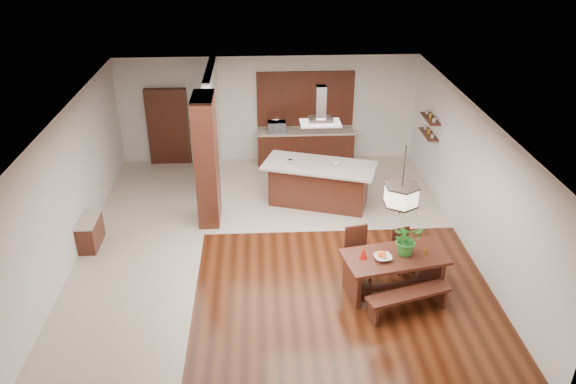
{
  "coord_description": "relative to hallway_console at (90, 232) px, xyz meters",
  "views": [
    {
      "loc": [
        -0.23,
        -9.99,
        6.4
      ],
      "look_at": [
        0.3,
        0.0,
        1.25
      ],
      "focal_mm": 35.0,
      "sensor_mm": 36.0,
      "label": 1
    }
  ],
  "objects": [
    {
      "name": "rear_counter",
      "position": [
        4.81,
        4.0,
        0.16
      ],
      "size": [
        2.6,
        0.62,
        0.95
      ],
      "color": "#33160E",
      "rests_on": "ground"
    },
    {
      "name": "tile_kitchen",
      "position": [
        5.06,
        2.3,
        -0.31
      ],
      "size": [
        5.5,
        4.0,
        0.01
      ],
      "primitive_type": "cube",
      "color": "beige",
      "rests_on": "ground"
    },
    {
      "name": "partition_stub",
      "position": [
        2.41,
        3.1,
        1.14
      ],
      "size": [
        0.18,
        2.4,
        2.9
      ],
      "primitive_type": "cube",
      "color": "silver",
      "rests_on": "ground"
    },
    {
      "name": "soffit_band",
      "position": [
        3.81,
        -0.2,
        2.57
      ],
      "size": [
        8.0,
        9.0,
        0.02
      ],
      "primitive_type": "cube",
      "color": "#3C1A0F",
      "rests_on": "room_shell"
    },
    {
      "name": "dining_chair_right",
      "position": [
        6.29,
        -1.22,
        0.11
      ],
      "size": [
        0.47,
        0.47,
        0.85
      ],
      "primitive_type": null,
      "rotation": [
        0.0,
        0.0,
        0.29
      ],
      "color": "#33160E",
      "rests_on": "ground"
    },
    {
      "name": "microwave",
      "position": [
        4.03,
        3.99,
        0.77
      ],
      "size": [
        0.5,
        0.35,
        0.27
      ],
      "primitive_type": "imported",
      "rotation": [
        0.0,
        0.0,
        0.05
      ],
      "color": "#B7B9BF",
      "rests_on": "rear_counter"
    },
    {
      "name": "tile_hallway",
      "position": [
        1.06,
        -0.2,
        -0.31
      ],
      "size": [
        2.5,
        9.0,
        0.01
      ],
      "primitive_type": "cube",
      "color": "beige",
      "rests_on": "ground"
    },
    {
      "name": "gold_ornament",
      "position": [
        6.5,
        -1.83,
        0.5
      ],
      "size": [
        0.08,
        0.08,
        0.1
      ],
      "primitive_type": "cylinder",
      "rotation": [
        0.0,
        0.0,
        -0.21
      ],
      "color": "gold",
      "rests_on": "dining_table"
    },
    {
      "name": "partition_pier",
      "position": [
        2.41,
        1.0,
        1.14
      ],
      "size": [
        0.45,
        1.0,
        2.9
      ],
      "primitive_type": "cube",
      "color": "#33160E",
      "rests_on": "ground"
    },
    {
      "name": "fruit_bowl",
      "position": [
        5.7,
        -1.97,
        0.49
      ],
      "size": [
        0.34,
        0.34,
        0.08
      ],
      "primitive_type": "imported",
      "rotation": [
        0.0,
        0.0,
        0.09
      ],
      "color": "#BCB1A4",
      "rests_on": "dining_table"
    },
    {
      "name": "range_hood",
      "position": [
        4.93,
        1.57,
        2.15
      ],
      "size": [
        0.9,
        0.55,
        0.87
      ],
      "primitive_type": null,
      "color": "silver",
      "rests_on": "room_shell"
    },
    {
      "name": "hallway_doorway",
      "position": [
        1.11,
        4.2,
        0.74
      ],
      "size": [
        1.1,
        0.2,
        2.1
      ],
      "primitive_type": "cube",
      "color": "#33160E",
      "rests_on": "ground"
    },
    {
      "name": "dining_chair_left",
      "position": [
        5.39,
        -1.4,
        0.2
      ],
      "size": [
        0.53,
        0.53,
        1.02
      ],
      "primitive_type": null,
      "rotation": [
        0.0,
        0.0,
        0.21
      ],
      "color": "#33160E",
      "rests_on": "ground"
    },
    {
      "name": "hallway_console",
      "position": [
        0.0,
        0.0,
        0.0
      ],
      "size": [
        0.37,
        0.88,
        0.63
      ],
      "primitive_type": "cube",
      "color": "#33160E",
      "rests_on": "ground"
    },
    {
      "name": "dining_table",
      "position": [
        5.95,
        -1.86,
        0.25
      ],
      "size": [
        1.99,
        1.26,
        0.77
      ],
      "rotation": [
        0.0,
        0.0,
        0.2
      ],
      "color": "#33160E",
      "rests_on": "ground"
    },
    {
      "name": "kitchen_window",
      "position": [
        4.81,
        4.26,
        1.44
      ],
      "size": [
        2.6,
        0.08,
        1.5
      ],
      "primitive_type": "cube",
      "color": "olive",
      "rests_on": "room_shell"
    },
    {
      "name": "napkin_cone",
      "position": [
        5.36,
        -1.91,
        0.57
      ],
      "size": [
        0.17,
        0.17,
        0.23
      ],
      "primitive_type": "cone",
      "rotation": [
        0.0,
        0.0,
        0.18
      ],
      "color": "#B0150C",
      "rests_on": "dining_table"
    },
    {
      "name": "island_cup",
      "position": [
        5.3,
        1.45,
        0.79
      ],
      "size": [
        0.13,
        0.13,
        0.09
      ],
      "primitive_type": "imported",
      "rotation": [
        0.0,
        0.0,
        -0.1
      ],
      "color": "silver",
      "rests_on": "kitchen_island"
    },
    {
      "name": "shelf_upper",
      "position": [
        7.68,
        2.4,
        1.49
      ],
      "size": [
        0.26,
        0.9,
        0.04
      ],
      "primitive_type": "cube",
      "color": "#33160E",
      "rests_on": "room_shell"
    },
    {
      "name": "foliage_plant",
      "position": [
        6.16,
        -1.8,
        0.75
      ],
      "size": [
        0.65,
        0.6,
        0.6
      ],
      "primitive_type": "imported",
      "rotation": [
        0.0,
        0.0,
        0.29
      ],
      "color": "#2E7C29",
      "rests_on": "dining_table"
    },
    {
      "name": "kitchen_island",
      "position": [
        4.93,
        1.56,
        0.23
      ],
      "size": [
        2.78,
        1.86,
        1.06
      ],
      "rotation": [
        0.0,
        0.0,
        -0.32
      ],
      "color": "#33160E",
      "rests_on": "ground"
    },
    {
      "name": "room_shell",
      "position": [
        3.81,
        -0.2,
        1.75
      ],
      "size": [
        9.0,
        9.04,
        2.92
      ],
      "color": "#341509",
      "rests_on": "ground"
    },
    {
      "name": "shelf_lower",
      "position": [
        7.68,
        2.4,
        1.08
      ],
      "size": [
        0.26,
        0.9,
        0.04
      ],
      "primitive_type": "cube",
      "color": "#33160E",
      "rests_on": "room_shell"
    },
    {
      "name": "dining_bench",
      "position": [
        6.08,
        -2.51,
        -0.1
      ],
      "size": [
        1.57,
        0.77,
        0.43
      ],
      "primitive_type": null,
      "rotation": [
        0.0,
        0.0,
        0.3
      ],
      "color": "#33160E",
      "rests_on": "ground"
    },
    {
      "name": "pendant_lantern",
      "position": [
        5.95,
        -1.86,
        1.93
      ],
      "size": [
        0.64,
        0.64,
        1.31
      ],
      "primitive_type": null,
      "color": "beige",
      "rests_on": "room_shell"
    }
  ]
}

